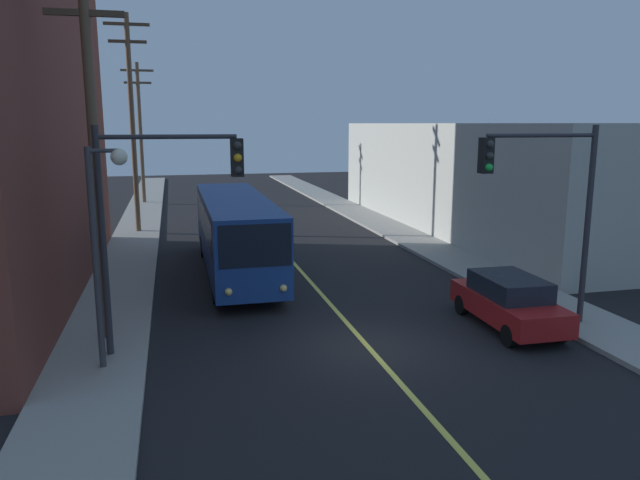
% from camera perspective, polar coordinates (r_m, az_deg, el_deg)
% --- Properties ---
extents(ground_plane, '(120.00, 120.00, 0.00)m').
position_cam_1_polar(ground_plane, '(17.13, 4.62, -10.15)').
color(ground_plane, black).
extents(sidewalk_left, '(2.50, 90.00, 0.15)m').
position_cam_1_polar(sidewalk_left, '(25.95, -18.15, -3.13)').
color(sidewalk_left, gray).
rests_on(sidewalk_left, ground).
extents(sidewalk_right, '(2.50, 90.00, 0.15)m').
position_cam_1_polar(sidewalk_right, '(28.67, 12.10, -1.51)').
color(sidewalk_right, gray).
rests_on(sidewalk_right, ground).
extents(lane_stripe_center, '(0.16, 60.00, 0.01)m').
position_cam_1_polar(lane_stripe_center, '(31.18, -4.10, -0.41)').
color(lane_stripe_center, '#D8CC4C').
rests_on(lane_stripe_center, ground).
extents(building_right_warehouse, '(12.00, 27.41, 6.20)m').
position_cam_1_polar(building_right_warehouse, '(37.78, 17.60, 5.84)').
color(building_right_warehouse, '#B2B2A8').
rests_on(building_right_warehouse, ground).
extents(city_bus, '(2.62, 12.17, 3.20)m').
position_cam_1_polar(city_bus, '(25.09, -8.07, 0.91)').
color(city_bus, navy).
rests_on(city_bus, ground).
extents(parked_car_red, '(1.90, 4.44, 1.62)m').
position_cam_1_polar(parked_car_red, '(19.29, 17.53, -5.56)').
color(parked_car_red, maroon).
rests_on(parked_car_red, ground).
extents(utility_pole_near, '(2.40, 0.28, 10.36)m').
position_cam_1_polar(utility_pole_near, '(17.48, -20.80, 9.20)').
color(utility_pole_near, brown).
rests_on(utility_pole_near, sidewalk_left).
extents(utility_pole_mid, '(2.40, 0.28, 11.88)m').
position_cam_1_polar(utility_pole_mid, '(35.30, -17.49, 11.26)').
color(utility_pole_mid, brown).
rests_on(utility_pole_mid, sidewalk_left).
extents(utility_pole_far, '(2.40, 0.28, 10.55)m').
position_cam_1_polar(utility_pole_far, '(48.45, -16.77, 10.29)').
color(utility_pole_far, brown).
rests_on(utility_pole_far, sidewalk_left).
extents(traffic_signal_left_corner, '(3.75, 0.48, 6.00)m').
position_cam_1_polar(traffic_signal_left_corner, '(16.08, -14.79, 3.97)').
color(traffic_signal_left_corner, '#2D2D33').
rests_on(traffic_signal_left_corner, sidewalk_left).
extents(traffic_signal_right_corner, '(3.75, 0.48, 6.00)m').
position_cam_1_polar(traffic_signal_right_corner, '(18.67, 20.68, 4.56)').
color(traffic_signal_right_corner, '#2D2D33').
rests_on(traffic_signal_right_corner, sidewalk_right).
extents(street_lamp_left, '(0.98, 0.40, 5.50)m').
position_cam_1_polar(street_lamp_left, '(15.41, -19.99, 1.26)').
color(street_lamp_left, '#38383D').
rests_on(street_lamp_left, sidewalk_left).
extents(fire_hydrant, '(0.44, 0.26, 0.84)m').
position_cam_1_polar(fire_hydrant, '(22.47, 18.96, -4.00)').
color(fire_hydrant, red).
rests_on(fire_hydrant, sidewalk_right).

